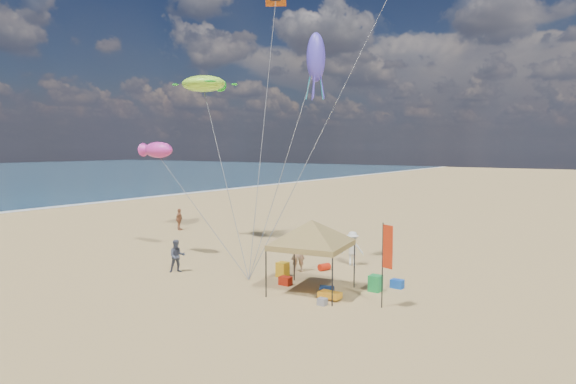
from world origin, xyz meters
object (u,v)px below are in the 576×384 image
at_px(person_near_b, 177,256).
at_px(canopy_tent, 312,223).
at_px(person_near_c, 352,248).
at_px(beach_cart, 330,295).
at_px(person_near_a, 298,253).
at_px(feather_flag, 386,252).
at_px(person_far_a, 179,219).
at_px(cooler_blue, 397,284).
at_px(chair_green, 375,283).
at_px(chair_yellow, 283,269).
at_px(cooler_red, 285,281).

bearing_deg(person_near_b, canopy_tent, -47.38).
bearing_deg(person_near_c, person_near_b, 29.03).
relative_size(beach_cart, person_near_b, 0.55).
bearing_deg(person_near_a, feather_flag, 115.80).
relative_size(person_near_a, person_far_a, 1.18).
height_order(person_near_c, person_far_a, person_near_c).
bearing_deg(person_far_a, beach_cart, -137.75).
relative_size(canopy_tent, person_near_c, 3.22).
distance_m(cooler_blue, chair_green, 1.17).
relative_size(chair_yellow, person_near_b, 0.43).
bearing_deg(person_near_b, chair_yellow, -28.73).
xyz_separation_m(chair_yellow, person_near_b, (-4.81, -2.28, 0.47)).
relative_size(canopy_tent, person_far_a, 3.55).
xyz_separation_m(chair_yellow, beach_cart, (3.71, -1.91, -0.15)).
height_order(cooler_blue, person_near_b, person_near_b).
distance_m(cooler_red, chair_yellow, 1.49).
bearing_deg(chair_green, cooler_red, -159.79).
bearing_deg(cooler_blue, person_far_a, 164.35).
relative_size(cooler_blue, person_far_a, 0.33).
distance_m(feather_flag, person_near_c, 7.30).
bearing_deg(cooler_blue, canopy_tent, -136.25).
relative_size(cooler_red, person_near_c, 0.30).
relative_size(cooler_red, person_near_a, 0.28).
xyz_separation_m(cooler_blue, chair_yellow, (-5.31, -1.26, 0.16)).
height_order(feather_flag, person_far_a, feather_flag).
xyz_separation_m(feather_flag, beach_cart, (-2.34, -0.19, -2.01)).
relative_size(chair_green, beach_cart, 0.78).
relative_size(chair_yellow, person_near_a, 0.36).
bearing_deg(canopy_tent, cooler_red, 169.82).
height_order(cooler_red, person_near_b, person_near_b).
distance_m(canopy_tent, beach_cart, 3.10).
distance_m(cooler_red, person_near_b, 5.91).
distance_m(cooler_red, chair_green, 4.02).
distance_m(chair_green, person_near_a, 4.81).
bearing_deg(canopy_tent, person_near_c, 98.70).
distance_m(cooler_blue, person_far_a, 20.29).
distance_m(feather_flag, chair_green, 3.02).
height_order(canopy_tent, chair_yellow, canopy_tent).
height_order(beach_cart, person_near_a, person_near_a).
bearing_deg(chair_green, cooler_blue, 59.83).
height_order(cooler_red, person_far_a, person_far_a).
relative_size(chair_yellow, person_near_c, 0.39).
bearing_deg(chair_green, person_far_a, 161.13).
height_order(chair_yellow, person_far_a, person_far_a).
bearing_deg(feather_flag, person_near_b, -177.03).
bearing_deg(person_far_a, person_near_a, -133.05).
relative_size(chair_green, person_near_b, 0.43).
relative_size(feather_flag, cooler_red, 6.18).
bearing_deg(person_near_b, feather_flag, -51.17).
height_order(canopy_tent, person_near_c, canopy_tent).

